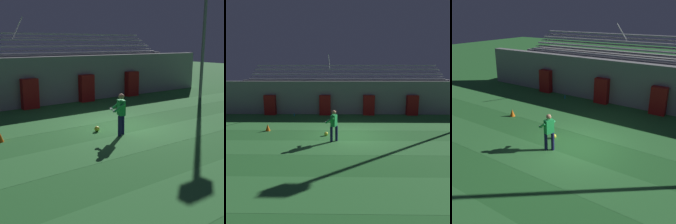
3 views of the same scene
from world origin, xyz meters
The scene contains 12 objects.
ground_plane centered at (0.00, 0.00, 0.00)m, with size 80.00×80.00×0.00m, color #2D7533.
turf_stripe_mid centered at (0.00, -1.97, 0.00)m, with size 28.00×2.02×0.01m, color #38843D.
turf_stripe_far centered at (0.00, 2.06, 0.00)m, with size 28.00×2.02×0.01m, color #38843D.
back_wall centered at (0.00, 6.50, 1.40)m, with size 24.00×0.60×2.80m, color gray.
padding_pillar_gate_left centered at (-1.83, 5.95, 0.83)m, with size 0.92×0.44×1.66m, color maroon.
padding_pillar_gate_right centered at (1.83, 5.95, 0.83)m, with size 0.92×0.44×1.66m, color maroon.
padding_pillar_far_left centered at (-6.46, 5.95, 0.83)m, with size 0.92×0.44×1.66m, color maroon.
bleacher_stand centered at (0.00, 8.49, 1.50)m, with size 18.00×3.35×5.03m.
goalkeeper centered at (-0.87, -1.03, 0.95)m, with size 0.68×0.70×1.67m.
soccer_ball centered at (-1.34, -0.02, 0.11)m, with size 0.22×0.22×0.22m, color yellow.
traffic_cone centered at (-5.02, 0.93, 0.21)m, with size 0.30×0.30×0.42m, color orange.
water_bottle centered at (-4.32, 5.35, 0.12)m, with size 0.07×0.07×0.24m, color #1E8CD8.
Camera 3 is at (5.37, -9.08, 5.66)m, focal length 42.00 mm.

